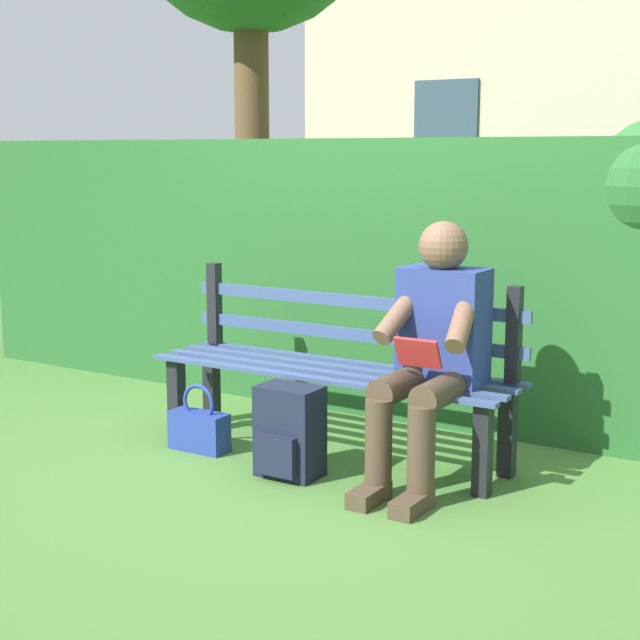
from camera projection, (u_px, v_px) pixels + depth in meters
name	position (u px, v px, depth m)	size (l,w,h in m)	color
ground	(331.00, 454.00, 4.67)	(60.00, 60.00, 0.00)	#477533
park_bench	(337.00, 368.00, 4.65)	(1.85, 0.45, 0.87)	black
person_seated	(432.00, 348.00, 4.18)	(0.44, 0.73, 1.16)	navy
hedge_backdrop	(371.00, 266.00, 5.58)	(5.55, 0.80, 1.63)	#265B28
backpack	(289.00, 432.00, 4.33)	(0.28, 0.26, 0.42)	#191E33
handbag	(199.00, 429.00, 4.72)	(0.30, 0.12, 0.34)	navy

